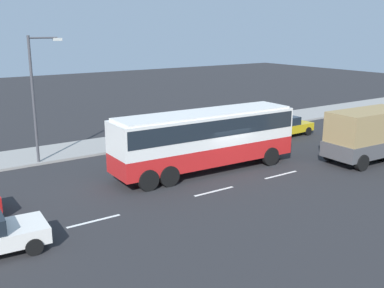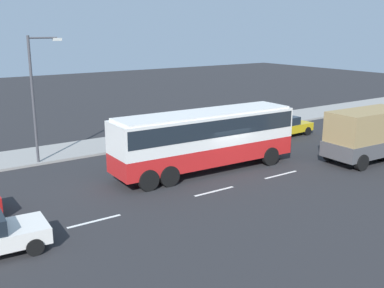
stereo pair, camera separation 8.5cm
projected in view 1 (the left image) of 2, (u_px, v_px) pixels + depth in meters
name	position (u px, v px, depth m)	size (l,w,h in m)	color
ground_plane	(224.00, 170.00, 26.32)	(120.00, 120.00, 0.00)	#28282B
sidewalk_curb	(147.00, 139.00, 33.51)	(80.00, 4.00, 0.15)	gray
lane_centreline	(250.00, 182.00, 24.28)	(38.37, 0.16, 0.01)	white
coach_bus	(205.00, 135.00, 25.75)	(11.02, 3.01, 3.43)	red
cargo_truck	(377.00, 133.00, 28.24)	(7.95, 2.89, 3.16)	#19592D
car_yellow_taxi	(283.00, 126.00, 34.28)	(4.84, 1.98, 1.50)	gold
pedestrian_near_curb	(149.00, 129.00, 31.82)	(0.32, 0.32, 1.67)	brown
pedestrian_at_crossing	(198.00, 124.00, 34.09)	(0.32, 0.32, 1.54)	brown
street_lamp	(36.00, 91.00, 26.54)	(1.99, 0.24, 7.40)	#47474C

